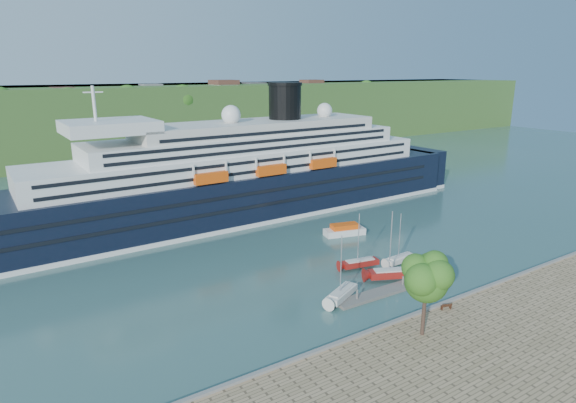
# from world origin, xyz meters

# --- Properties ---
(ground) EXTENTS (400.00, 400.00, 0.00)m
(ground) POSITION_xyz_m (0.00, 0.00, 0.00)
(ground) COLOR #325A57
(ground) RESTS_ON ground
(far_hillside) EXTENTS (400.00, 50.00, 24.00)m
(far_hillside) POSITION_xyz_m (0.00, 145.00, 12.00)
(far_hillside) COLOR #366227
(far_hillside) RESTS_ON ground
(quay_coping) EXTENTS (220.00, 0.50, 0.30)m
(quay_coping) POSITION_xyz_m (0.00, -0.20, 1.15)
(quay_coping) COLOR slate
(quay_coping) RESTS_ON promenade
(cruise_ship) EXTENTS (120.46, 19.49, 26.99)m
(cruise_ship) POSITION_xyz_m (-2.40, 50.47, 13.49)
(cruise_ship) COLOR black
(cruise_ship) RESTS_ON ground
(park_bench) EXTENTS (1.49, 1.03, 0.88)m
(park_bench) POSITION_xyz_m (0.66, -1.20, 1.44)
(park_bench) COLOR #412212
(park_bench) RESTS_ON promenade
(promenade_tree) EXTENTS (6.34, 6.34, 10.50)m
(promenade_tree) POSITION_xyz_m (-6.27, -3.65, 6.25)
(promenade_tree) COLOR #34661B
(promenade_tree) RESTS_ON promenade
(floating_pontoon) EXTENTS (18.47, 2.68, 0.41)m
(floating_pontoon) POSITION_xyz_m (0.26, 7.61, 0.20)
(floating_pontoon) COLOR slate
(floating_pontoon) RESTS_ON ground
(sailboat_white_near) EXTENTS (6.90, 4.49, 8.69)m
(sailboat_white_near) POSITION_xyz_m (-7.27, 9.24, 4.34)
(sailboat_white_near) COLOR silver
(sailboat_white_near) RESTS_ON ground
(sailboat_red) EXTENTS (7.84, 5.11, 9.87)m
(sailboat_red) POSITION_xyz_m (2.83, 10.15, 4.94)
(sailboat_red) COLOR maroon
(sailboat_red) RESTS_ON ground
(sailboat_white_far) EXTENTS (6.22, 2.08, 7.91)m
(sailboat_white_far) POSITION_xyz_m (8.16, 13.86, 3.96)
(sailboat_white_far) COLOR silver
(sailboat_white_far) RESTS_ON ground
(tender_launch) EXTENTS (8.04, 4.42, 2.11)m
(tender_launch) POSITION_xyz_m (9.58, 29.25, 1.05)
(tender_launch) COLOR #E74F0D
(tender_launch) RESTS_ON ground
(sailboat_extra) EXTENTS (6.69, 3.02, 8.35)m
(sailboat_extra) POSITION_xyz_m (1.76, 15.95, 4.18)
(sailboat_extra) COLOR maroon
(sailboat_extra) RESTS_ON ground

